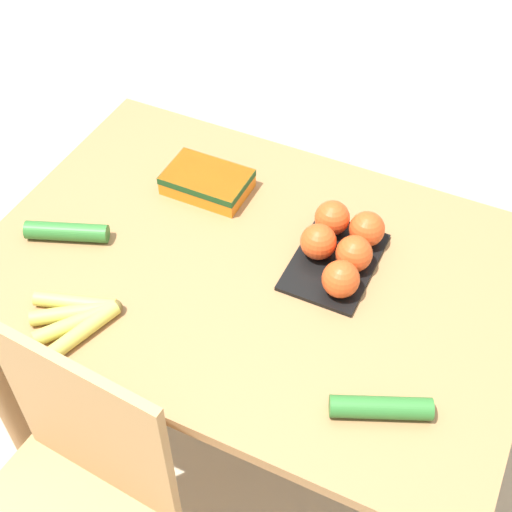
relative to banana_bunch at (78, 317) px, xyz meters
name	(u,v)px	position (x,y,z in m)	size (l,w,h in m)	color
ground_plane	(256,432)	(-0.26, -0.30, -0.76)	(12.00, 12.00, 0.00)	#B7A88E
dining_table	(256,297)	(-0.26, -0.30, -0.13)	(1.21, 0.83, 0.75)	#9E7044
banana_bunch	(78,317)	(0.00, 0.00, 0.00)	(0.19, 0.19, 0.03)	brown
tomato_pack	(341,246)	(-0.42, -0.39, 0.03)	(0.18, 0.26, 0.09)	black
carrot_bag	(207,181)	(-0.05, -0.47, 0.01)	(0.20, 0.13, 0.05)	orange
cucumber_near	(381,408)	(-0.63, -0.06, 0.00)	(0.19, 0.11, 0.04)	#2D702D
cucumber_far	(67,232)	(0.16, -0.19, 0.00)	(0.19, 0.11, 0.04)	#2D702D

